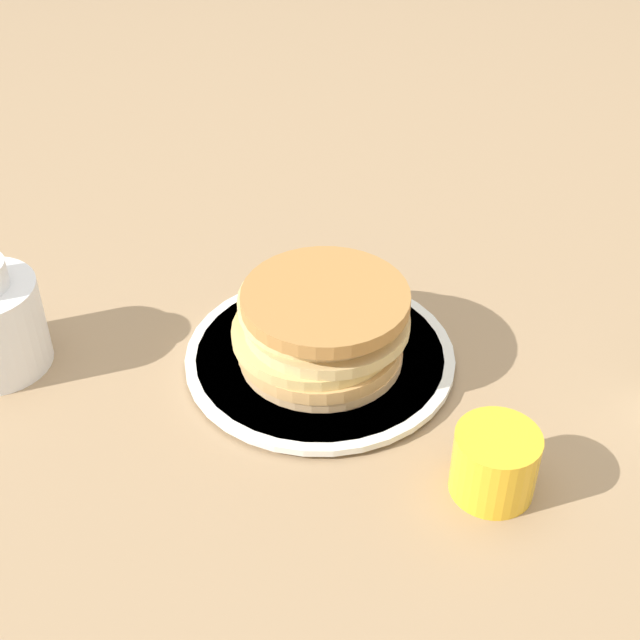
# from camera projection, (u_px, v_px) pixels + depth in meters

# --- Properties ---
(ground_plane) EXTENTS (4.00, 4.00, 0.00)m
(ground_plane) POSITION_uv_depth(u_px,v_px,m) (338.00, 345.00, 0.92)
(ground_plane) COLOR #9E7F5B
(plate) EXTENTS (0.27, 0.27, 0.01)m
(plate) POSITION_uv_depth(u_px,v_px,m) (320.00, 357.00, 0.89)
(plate) COLOR silver
(plate) RESTS_ON ground_plane
(pancake_stack) EXTENTS (0.18, 0.17, 0.08)m
(pancake_stack) POSITION_uv_depth(u_px,v_px,m) (321.00, 324.00, 0.86)
(pancake_stack) COLOR tan
(pancake_stack) RESTS_ON plate
(juice_glass) EXTENTS (0.07, 0.07, 0.06)m
(juice_glass) POSITION_uv_depth(u_px,v_px,m) (495.00, 463.00, 0.75)
(juice_glass) COLOR yellow
(juice_glass) RESTS_ON ground_plane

